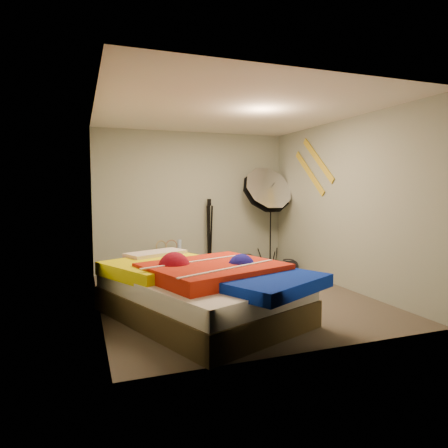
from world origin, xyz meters
name	(u,v)px	position (x,y,z in m)	size (l,w,h in m)	color
floor	(232,296)	(0.00, 0.00, 0.00)	(4.00, 4.00, 0.00)	brown
ceiling	(232,112)	(0.00, 0.00, 2.50)	(4.00, 4.00, 0.00)	silver
wall_back	(193,202)	(0.00, 2.00, 1.25)	(3.50, 3.50, 0.00)	gray
wall_front	(314,215)	(0.00, -2.00, 1.25)	(3.50, 3.50, 0.00)	gray
wall_left	(97,208)	(-1.75, 0.00, 1.25)	(4.00, 4.00, 0.00)	gray
wall_right	(341,204)	(1.75, 0.00, 1.25)	(4.00, 4.00, 0.00)	gray
tote_bag	(165,260)	(-0.54, 1.90, 0.21)	(0.43, 0.13, 0.43)	#A18E56
wrapping_roll	(179,257)	(-0.36, 1.61, 0.30)	(0.07, 0.07, 0.61)	#4778B8
camera_case	(243,264)	(0.75, 1.41, 0.14)	(0.29, 0.21, 0.29)	beige
duffel_bag	(288,267)	(1.50, 1.12, 0.10)	(0.20, 0.20, 0.33)	black
wall_stripe_upper	(318,160)	(1.73, 0.60, 1.95)	(0.02, 1.10, 0.10)	gold
wall_stripe_lower	(309,173)	(1.73, 0.85, 1.75)	(0.02, 1.10, 0.10)	gold
bed	(201,289)	(-0.67, -0.73, 0.33)	(2.34, 2.67, 0.66)	#4E3E23
photo_umbrella	(266,192)	(1.32, 1.67, 1.42)	(1.15, 0.85, 1.98)	black
camera_tripod	(209,229)	(0.27, 1.87, 0.74)	(0.09, 0.09, 1.30)	black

